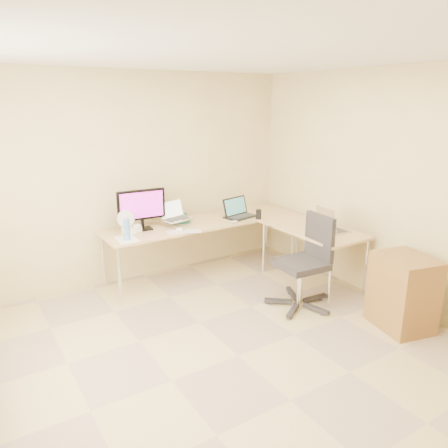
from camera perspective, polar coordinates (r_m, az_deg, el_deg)
floor at (r=4.10m, az=1.89°, el=-17.12°), size 4.50×4.50×0.00m
ceiling at (r=3.44m, az=2.32°, el=22.03°), size 4.50×4.50×0.00m
wall_back at (r=5.51m, az=-11.40°, el=5.96°), size 4.50×0.00×4.50m
wall_right at (r=5.02m, az=22.27°, el=4.09°), size 0.00×4.50×4.50m
desk_main at (r=5.70m, az=-2.58°, el=-3.13°), size 2.65×0.70×0.73m
desk_return at (r=5.51m, az=11.60°, el=-4.16°), size 0.70×1.30×0.73m
monitor at (r=5.24m, az=-10.90°, el=1.87°), size 0.59×0.23×0.50m
book_stack at (r=5.63m, az=-6.07°, el=0.74°), size 0.36×0.41×0.06m
laptop_center at (r=5.42m, az=-6.43°, el=1.75°), size 0.43×0.36×0.24m
laptop_black at (r=5.73m, az=2.20°, el=2.18°), size 0.47×0.39×0.26m
keyboard at (r=5.13m, az=-5.34°, el=-1.00°), size 0.42×0.26×0.02m
mouse at (r=5.48m, az=1.39°, el=0.29°), size 0.11×0.07×0.04m
mug at (r=5.18m, az=-11.47°, el=-0.64°), size 0.13×0.13×0.10m
cd_stack at (r=5.16m, az=-5.74°, el=-0.84°), size 0.16×0.16×0.03m
water_bottle at (r=4.91m, az=-12.80°, el=-0.74°), size 0.09×0.09×0.25m
papers at (r=4.96m, az=-12.79°, el=-2.01°), size 0.23×0.32×0.01m
white_box at (r=5.20m, az=-12.17°, el=-0.74°), size 0.21×0.17×0.07m
desk_fan at (r=5.18m, az=-13.02°, el=0.22°), size 0.21×0.21×0.26m
black_cup at (r=5.68m, az=4.62°, el=1.30°), size 0.09×0.09×0.13m
laptop_return at (r=5.27m, az=14.41°, el=0.35°), size 0.40×0.32×0.25m
office_chair at (r=4.83m, az=10.17°, el=-5.32°), size 0.68×0.68×1.05m
cabinet at (r=4.75m, az=22.64°, el=-8.58°), size 0.58×0.67×0.80m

